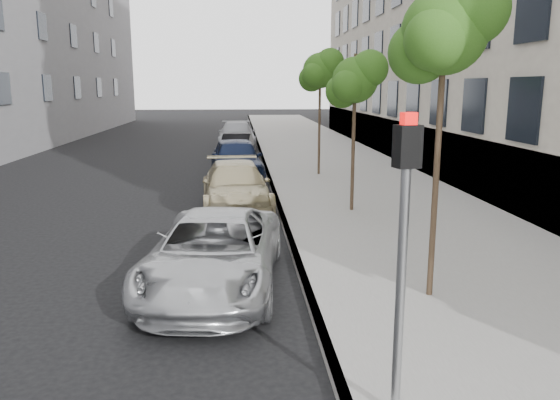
{
  "coord_description": "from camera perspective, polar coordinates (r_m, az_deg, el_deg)",
  "views": [
    {
      "loc": [
        0.01,
        -7.03,
        3.62
      ],
      "look_at": [
        0.77,
        3.03,
        1.5
      ],
      "focal_mm": 35.0,
      "sensor_mm": 36.0,
      "label": 1
    }
  ],
  "objects": [
    {
      "name": "minivan",
      "position": [
        9.93,
        -6.92,
        -5.48
      ],
      "size": [
        2.78,
        5.08,
        1.35
      ],
      "primitive_type": "imported",
      "rotation": [
        0.0,
        0.0,
        -0.11
      ],
      "color": "#B4B6B9",
      "rests_on": "ground"
    },
    {
      "name": "suv",
      "position": [
        16.18,
        -4.63,
        1.4
      ],
      "size": [
        2.23,
        4.89,
        1.39
      ],
      "primitive_type": "imported",
      "rotation": [
        0.0,
        0.0,
        0.06
      ],
      "color": "#BEB087",
      "rests_on": "ground"
    },
    {
      "name": "curb",
      "position": [
        31.26,
        -2.17,
        5.32
      ],
      "size": [
        0.15,
        72.0,
        0.14
      ],
      "primitive_type": "cube",
      "color": "#9E9B93",
      "rests_on": "ground"
    },
    {
      "name": "ground",
      "position": [
        7.91,
        -4.04,
        -15.39
      ],
      "size": [
        160.0,
        160.0,
        0.0
      ],
      "primitive_type": "plane",
      "color": "black",
      "rests_on": "ground"
    },
    {
      "name": "sedan_blue",
      "position": [
        21.48,
        -4.59,
        4.31
      ],
      "size": [
        2.27,
        4.9,
        1.63
      ],
      "primitive_type": "imported",
      "rotation": [
        0.0,
        0.0,
        0.07
      ],
      "color": "#101A37",
      "rests_on": "ground"
    },
    {
      "name": "sedan_black",
      "position": [
        27.33,
        -4.55,
        5.57
      ],
      "size": [
        1.78,
        4.04,
        1.29
      ],
      "primitive_type": "imported",
      "rotation": [
        0.0,
        0.0,
        -0.11
      ],
      "color": "black",
      "rests_on": "ground"
    },
    {
      "name": "signal_pole",
      "position": [
        5.65,
        12.75,
        -3.46
      ],
      "size": [
        0.27,
        0.23,
        3.23
      ],
      "rotation": [
        0.0,
        0.0,
        0.23
      ],
      "color": "#939699",
      "rests_on": "sidewalk"
    },
    {
      "name": "tree_far",
      "position": [
        21.78,
        4.29,
        13.33
      ],
      "size": [
        1.71,
        1.51,
        4.9
      ],
      "color": "#38281C",
      "rests_on": "sidewalk"
    },
    {
      "name": "tree_mid",
      "position": [
        15.38,
        7.95,
        12.3
      ],
      "size": [
        1.62,
        1.42,
        4.43
      ],
      "color": "#38281C",
      "rests_on": "sidewalk"
    },
    {
      "name": "sidewalk",
      "position": [
        31.53,
        3.54,
        5.36
      ],
      "size": [
        6.4,
        72.0,
        0.14
      ],
      "primitive_type": "cube",
      "color": "gray",
      "rests_on": "ground"
    },
    {
      "name": "tree_near",
      "position": [
        9.16,
        17.0,
        16.47
      ],
      "size": [
        1.69,
        1.49,
        5.13
      ],
      "color": "#38281C",
      "rests_on": "sidewalk"
    },
    {
      "name": "sedan_rear",
      "position": [
        32.5,
        -4.53,
        6.78
      ],
      "size": [
        2.23,
        5.32,
        1.53
      ],
      "primitive_type": "imported",
      "rotation": [
        0.0,
        0.0,
        0.02
      ],
      "color": "gray",
      "rests_on": "ground"
    }
  ]
}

